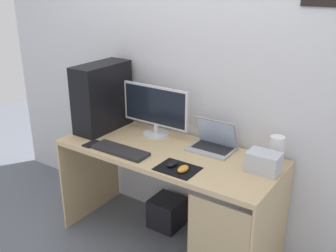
% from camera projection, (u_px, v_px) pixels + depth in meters
% --- Properties ---
extents(ground_plane, '(8.00, 8.00, 0.00)m').
position_uv_depth(ground_plane, '(168.00, 242.00, 3.02)').
color(ground_plane, slate).
extents(wall_back, '(4.00, 0.05, 2.60)m').
position_uv_depth(wall_back, '(197.00, 66.00, 2.83)').
color(wall_back, silver).
rests_on(wall_back, ground_plane).
extents(desk, '(1.57, 0.65, 0.77)m').
position_uv_depth(desk, '(169.00, 171.00, 2.78)').
color(desk, tan).
rests_on(desk, ground_plane).
extents(pc_tower, '(0.21, 0.48, 0.52)m').
position_uv_depth(pc_tower, '(102.00, 97.00, 3.04)').
color(pc_tower, black).
rests_on(pc_tower, desk).
extents(monitor, '(0.56, 0.20, 0.38)m').
position_uv_depth(monitor, '(155.00, 110.00, 2.93)').
color(monitor, silver).
rests_on(monitor, desk).
extents(laptop, '(0.31, 0.23, 0.21)m').
position_uv_depth(laptop, '(213.00, 143.00, 2.74)').
color(laptop, '#9EA3A8').
rests_on(laptop, desk).
extents(speaker, '(0.09, 0.09, 0.18)m').
position_uv_depth(speaker, '(276.00, 150.00, 2.52)').
color(speaker, white).
rests_on(speaker, desk).
extents(projector, '(0.20, 0.14, 0.13)m').
position_uv_depth(projector, '(264.00, 162.00, 2.42)').
color(projector, '#B7BCC6').
rests_on(projector, desk).
extents(keyboard, '(0.42, 0.14, 0.02)m').
position_uv_depth(keyboard, '(120.00, 151.00, 2.70)').
color(keyboard, '#232326').
rests_on(keyboard, desk).
extents(mousepad, '(0.26, 0.20, 0.00)m').
position_uv_depth(mousepad, '(178.00, 169.00, 2.47)').
color(mousepad, black).
rests_on(mousepad, desk).
extents(mouse_left, '(0.06, 0.10, 0.03)m').
position_uv_depth(mouse_left, '(172.00, 163.00, 2.50)').
color(mouse_left, black).
rests_on(mouse_left, mousepad).
extents(mouse_right, '(0.06, 0.10, 0.03)m').
position_uv_depth(mouse_right, '(183.00, 169.00, 2.43)').
color(mouse_right, orange).
rests_on(mouse_right, mousepad).
extents(cell_phone, '(0.07, 0.13, 0.01)m').
position_uv_depth(cell_phone, '(92.00, 144.00, 2.83)').
color(cell_phone, black).
rests_on(cell_phone, desk).
extents(subwoofer, '(0.24, 0.24, 0.24)m').
position_uv_depth(subwoofer, '(167.00, 212.00, 3.18)').
color(subwoofer, black).
rests_on(subwoofer, ground_plane).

